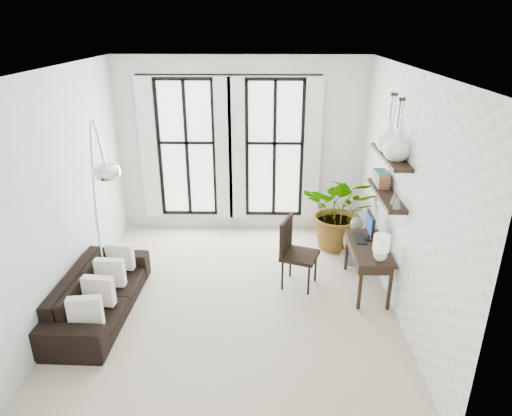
{
  "coord_description": "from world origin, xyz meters",
  "views": [
    {
      "loc": [
        0.44,
        -5.61,
        3.73
      ],
      "look_at": [
        0.31,
        0.3,
        1.29
      ],
      "focal_mm": 32.0,
      "sensor_mm": 36.0,
      "label": 1
    }
  ],
  "objects_px": {
    "desk": "(369,250)",
    "desk_chair": "(294,248)",
    "buddha": "(355,243)",
    "sofa": "(99,293)",
    "plant": "(341,211)",
    "arc_lamp": "(98,172)"
  },
  "relations": [
    {
      "from": "sofa",
      "to": "desk_chair",
      "type": "distance_m",
      "value": 2.8
    },
    {
      "from": "desk",
      "to": "desk_chair",
      "type": "xyz_separation_m",
      "value": [
        -1.08,
        0.15,
        -0.07
      ]
    },
    {
      "from": "arc_lamp",
      "to": "buddha",
      "type": "bearing_deg",
      "value": 19.48
    },
    {
      "from": "buddha",
      "to": "sofa",
      "type": "bearing_deg",
      "value": -157.34
    },
    {
      "from": "arc_lamp",
      "to": "buddha",
      "type": "height_order",
      "value": "arc_lamp"
    },
    {
      "from": "desk",
      "to": "buddha",
      "type": "relative_size",
      "value": 1.52
    },
    {
      "from": "sofa",
      "to": "arc_lamp",
      "type": "relative_size",
      "value": 0.81
    },
    {
      "from": "sofa",
      "to": "arc_lamp",
      "type": "xyz_separation_m",
      "value": [
        0.11,
        0.28,
        1.63
      ]
    },
    {
      "from": "arc_lamp",
      "to": "plant",
      "type": "bearing_deg",
      "value": 27.37
    },
    {
      "from": "desk",
      "to": "buddha",
      "type": "bearing_deg",
      "value": 91.03
    },
    {
      "from": "plant",
      "to": "arc_lamp",
      "type": "relative_size",
      "value": 0.53
    },
    {
      "from": "buddha",
      "to": "desk",
      "type": "bearing_deg",
      "value": -88.97
    },
    {
      "from": "sofa",
      "to": "plant",
      "type": "height_order",
      "value": "plant"
    },
    {
      "from": "sofa",
      "to": "plant",
      "type": "relative_size",
      "value": 1.53
    },
    {
      "from": "sofa",
      "to": "buddha",
      "type": "height_order",
      "value": "buddha"
    },
    {
      "from": "sofa",
      "to": "desk",
      "type": "bearing_deg",
      "value": -78.57
    },
    {
      "from": "plant",
      "to": "sofa",
      "type": "bearing_deg",
      "value": -149.89
    },
    {
      "from": "sofa",
      "to": "desk",
      "type": "distance_m",
      "value": 3.82
    },
    {
      "from": "desk",
      "to": "buddha",
      "type": "xyz_separation_m",
      "value": [
        -0.02,
        0.91,
        -0.35
      ]
    },
    {
      "from": "plant",
      "to": "arc_lamp",
      "type": "bearing_deg",
      "value": -152.63
    },
    {
      "from": "sofa",
      "to": "desk_chair",
      "type": "bearing_deg",
      "value": -71.68
    },
    {
      "from": "desk_chair",
      "to": "buddha",
      "type": "relative_size",
      "value": 1.35
    }
  ]
}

